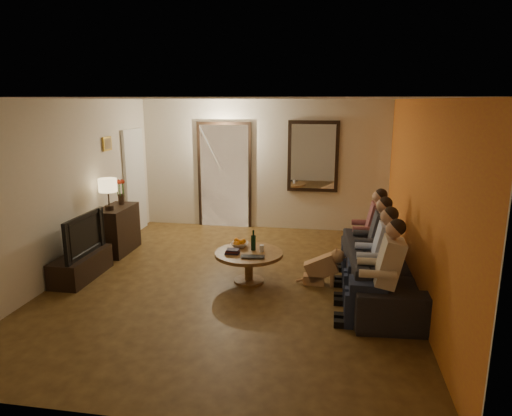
% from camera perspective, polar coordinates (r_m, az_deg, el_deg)
% --- Properties ---
extents(floor, '(5.00, 6.00, 0.01)m').
position_cam_1_polar(floor, '(6.73, -2.98, -9.22)').
color(floor, '#442D12').
rests_on(floor, ground).
extents(ceiling, '(5.00, 6.00, 0.01)m').
position_cam_1_polar(ceiling, '(6.22, -3.27, 13.50)').
color(ceiling, white).
rests_on(ceiling, back_wall).
extents(back_wall, '(5.00, 0.02, 2.60)m').
position_cam_1_polar(back_wall, '(9.26, 0.90, 5.38)').
color(back_wall, beige).
rests_on(back_wall, floor).
extents(front_wall, '(5.00, 0.02, 2.60)m').
position_cam_1_polar(front_wall, '(3.59, -13.59, -7.92)').
color(front_wall, beige).
rests_on(front_wall, floor).
extents(left_wall, '(0.02, 6.00, 2.60)m').
position_cam_1_polar(left_wall, '(7.30, -22.66, 2.20)').
color(left_wall, beige).
rests_on(left_wall, floor).
extents(right_wall, '(0.02, 6.00, 2.60)m').
position_cam_1_polar(right_wall, '(6.31, 19.66, 0.84)').
color(right_wall, beige).
rests_on(right_wall, floor).
extents(orange_accent, '(0.01, 6.00, 2.60)m').
position_cam_1_polar(orange_accent, '(6.31, 19.57, 0.84)').
color(orange_accent, orange).
rests_on(orange_accent, right_wall).
extents(kitchen_doorway, '(1.00, 0.06, 2.10)m').
position_cam_1_polar(kitchen_doorway, '(9.43, -3.95, 3.95)').
color(kitchen_doorway, '#FFE0A5').
rests_on(kitchen_doorway, floor).
extents(door_trim, '(1.12, 0.04, 2.22)m').
position_cam_1_polar(door_trim, '(9.42, -3.96, 3.94)').
color(door_trim, black).
rests_on(door_trim, floor).
extents(fridge_glimpse, '(0.45, 0.03, 1.70)m').
position_cam_1_polar(fridge_glimpse, '(9.40, -2.44, 3.02)').
color(fridge_glimpse, silver).
rests_on(fridge_glimpse, floor).
extents(mirror_frame, '(1.00, 0.05, 1.40)m').
position_cam_1_polar(mirror_frame, '(9.10, 7.15, 6.41)').
color(mirror_frame, black).
rests_on(mirror_frame, back_wall).
extents(mirror_glass, '(0.86, 0.02, 1.26)m').
position_cam_1_polar(mirror_glass, '(9.07, 7.14, 6.39)').
color(mirror_glass, white).
rests_on(mirror_glass, back_wall).
extents(white_door, '(0.06, 0.85, 2.04)m').
position_cam_1_polar(white_door, '(9.33, -14.91, 3.25)').
color(white_door, white).
rests_on(white_door, floor).
extents(framed_art, '(0.03, 0.28, 0.24)m').
position_cam_1_polar(framed_art, '(8.33, -18.12, 7.65)').
color(framed_art, '#B28C33').
rests_on(framed_art, left_wall).
extents(art_canvas, '(0.01, 0.22, 0.18)m').
position_cam_1_polar(art_canvas, '(8.33, -18.03, 7.65)').
color(art_canvas, brown).
rests_on(art_canvas, left_wall).
extents(dresser, '(0.45, 0.90, 0.80)m').
position_cam_1_polar(dresser, '(8.24, -16.95, -2.60)').
color(dresser, black).
rests_on(dresser, floor).
extents(table_lamp, '(0.30, 0.30, 0.54)m').
position_cam_1_polar(table_lamp, '(7.90, -17.97, 1.67)').
color(table_lamp, beige).
rests_on(table_lamp, dresser).
extents(flower_vase, '(0.14, 0.14, 0.44)m').
position_cam_1_polar(flower_vase, '(8.29, -16.58, 1.94)').
color(flower_vase, '#AD2912').
rests_on(flower_vase, dresser).
extents(tv_stand, '(0.45, 1.10, 0.37)m').
position_cam_1_polar(tv_stand, '(7.29, -21.01, -6.77)').
color(tv_stand, black).
rests_on(tv_stand, floor).
extents(tv, '(1.05, 0.14, 0.61)m').
position_cam_1_polar(tv, '(7.15, -21.33, -3.10)').
color(tv, black).
rests_on(tv, tv_stand).
extents(sofa, '(2.41, 1.05, 0.69)m').
position_cam_1_polar(sofa, '(6.39, 15.50, -7.64)').
color(sofa, black).
rests_on(sofa, floor).
extents(person_a, '(0.60, 0.40, 1.20)m').
position_cam_1_polar(person_a, '(5.46, 15.55, -8.45)').
color(person_a, tan).
rests_on(person_a, sofa).
extents(person_b, '(0.60, 0.40, 1.20)m').
position_cam_1_polar(person_b, '(6.01, 14.98, -6.35)').
color(person_b, tan).
rests_on(person_b, sofa).
extents(person_c, '(0.60, 0.40, 1.20)m').
position_cam_1_polar(person_c, '(6.58, 14.51, -4.61)').
color(person_c, tan).
rests_on(person_c, sofa).
extents(person_d, '(0.60, 0.40, 1.20)m').
position_cam_1_polar(person_d, '(7.15, 14.11, -3.15)').
color(person_d, tan).
rests_on(person_d, sofa).
extents(dog, '(0.56, 0.25, 0.56)m').
position_cam_1_polar(dog, '(6.60, 8.17, -7.19)').
color(dog, '#AE7150').
rests_on(dog, floor).
extents(coffee_table, '(1.16, 1.16, 0.45)m').
position_cam_1_polar(coffee_table, '(6.67, -0.90, -7.35)').
color(coffee_table, brown).
rests_on(coffee_table, floor).
extents(bowl, '(0.26, 0.26, 0.06)m').
position_cam_1_polar(bowl, '(6.82, -2.07, -4.60)').
color(bowl, white).
rests_on(bowl, coffee_table).
extents(oranges, '(0.20, 0.20, 0.08)m').
position_cam_1_polar(oranges, '(6.80, -2.07, -4.05)').
color(oranges, orange).
rests_on(oranges, bowl).
extents(wine_bottle, '(0.07, 0.07, 0.31)m').
position_cam_1_polar(wine_bottle, '(6.63, -0.33, -4.00)').
color(wine_bottle, black).
rests_on(wine_bottle, coffee_table).
extents(wine_glass, '(0.06, 0.06, 0.10)m').
position_cam_1_polar(wine_glass, '(6.59, 0.72, -5.06)').
color(wine_glass, silver).
rests_on(wine_glass, coffee_table).
extents(book_stack, '(0.20, 0.15, 0.07)m').
position_cam_1_polar(book_stack, '(6.53, -2.97, -5.40)').
color(book_stack, black).
rests_on(book_stack, coffee_table).
extents(laptop, '(0.34, 0.23, 0.03)m').
position_cam_1_polar(laptop, '(6.31, -0.47, -6.27)').
color(laptop, black).
rests_on(laptop, coffee_table).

